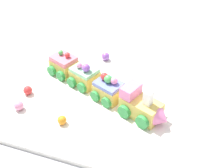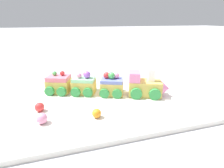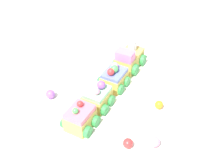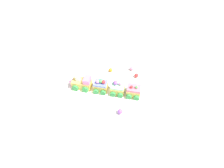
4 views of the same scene
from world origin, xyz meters
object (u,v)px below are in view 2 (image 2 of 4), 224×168
cake_train_locomotive (147,87)px  cake_car_strawberry (59,84)px  gumball_purple (83,77)px  gumball_red (39,107)px  cake_car_mint (84,85)px  gumball_orange (97,113)px  gumball_pink (42,118)px  cake_car_blueberry (112,86)px

cake_train_locomotive → cake_car_strawberry: 0.27m
gumball_purple → gumball_red: 0.25m
gumball_red → cake_car_strawberry: bearing=67.2°
cake_car_mint → cake_car_strawberry: bearing=179.7°
gumball_orange → gumball_red: bearing=152.5°
cake_car_mint → gumball_pink: 0.18m
cake_car_blueberry → cake_train_locomotive: bearing=0.1°
cake_car_mint → gumball_purple: size_ratio=3.74×
gumball_orange → gumball_purple: 0.28m
gumball_pink → gumball_purple: 0.30m
cake_car_mint → cake_car_strawberry: 0.08m
cake_car_strawberry → gumball_orange: 0.20m
cake_train_locomotive → cake_car_blueberry: cake_train_locomotive is taller
cake_car_mint → gumball_purple: bearing=105.6°
gumball_pink → cake_car_strawberry: bearing=77.6°
cake_car_mint → gumball_purple: cake_car_mint is taller
gumball_orange → gumball_red: gumball_red is taller
cake_train_locomotive → gumball_pink: size_ratio=5.25×
gumball_orange → gumball_red: 0.15m
cake_car_blueberry → cake_car_strawberry: cake_car_blueberry is taller
cake_car_strawberry → cake_train_locomotive: bearing=-0.0°
cake_train_locomotive → gumball_orange: (-0.17, -0.09, -0.02)m
gumball_red → cake_train_locomotive: bearing=3.2°
cake_car_strawberry → gumball_orange: size_ratio=4.21×
gumball_pink → gumball_purple: bearing=65.1°
gumball_orange → gumball_purple: bearing=88.9°
gumball_red → gumball_orange: bearing=-27.5°
cake_car_blueberry → gumball_orange: cake_car_blueberry is taller
cake_car_blueberry → gumball_purple: bearing=134.4°
cake_train_locomotive → gumball_orange: size_ratio=5.95×
gumball_orange → gumball_red: size_ratio=0.94×
cake_car_blueberry → cake_car_strawberry: size_ratio=1.00×
gumball_red → cake_car_blueberry: bearing=15.3°
cake_car_blueberry → gumball_orange: 0.14m
cake_train_locomotive → gumball_red: cake_train_locomotive is taller
gumball_purple → cake_train_locomotive: bearing=-49.8°
cake_car_mint → gumball_orange: cake_car_mint is taller
cake_car_blueberry → gumball_pink: (-0.19, -0.11, -0.01)m
cake_car_blueberry → cake_car_strawberry: bearing=179.9°
cake_car_strawberry → gumball_orange: bearing=-44.5°
cake_car_blueberry → cake_car_mint: bearing=-179.9°
cake_car_strawberry → gumball_orange: (0.08, -0.18, -0.01)m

